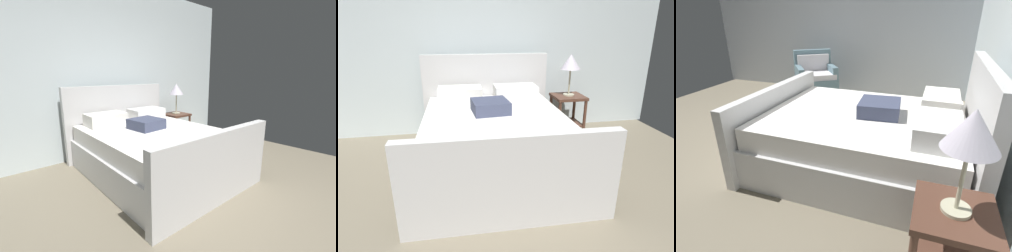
% 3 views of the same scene
% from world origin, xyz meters
% --- Properties ---
extents(wall_back, '(5.65, 0.12, 2.86)m').
position_xyz_m(wall_back, '(0.00, 2.76, 1.43)').
color(wall_back, silver).
rests_on(wall_back, ground).
extents(bed, '(1.80, 2.25, 1.18)m').
position_xyz_m(bed, '(0.08, 1.50, 0.35)').
color(bed, silver).
rests_on(bed, ground).
extents(nightstand_right, '(0.44, 0.44, 0.60)m').
position_xyz_m(nightstand_right, '(1.28, 2.28, 0.40)').
color(nightstand_right, '#533325').
rests_on(nightstand_right, ground).
extents(table_lamp_right, '(0.28, 0.28, 0.58)m').
position_xyz_m(table_lamp_right, '(1.28, 2.28, 1.06)').
color(table_lamp_right, '#B7B293').
rests_on(table_lamp_right, nightstand_right).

